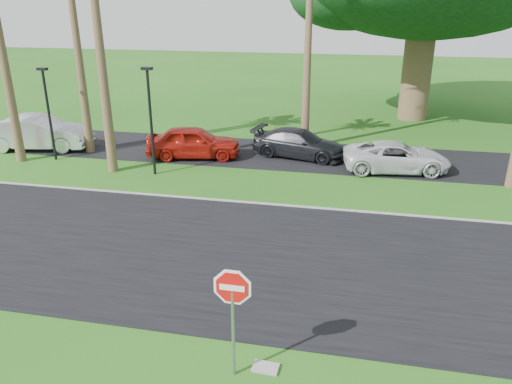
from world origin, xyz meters
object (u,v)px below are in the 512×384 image
object	(u,v)px
stop_sign_near	(233,302)
car_minivan	(396,157)
car_silver	(38,133)
car_dark	(299,144)
car_red	(194,142)

from	to	relation	value
stop_sign_near	car_minivan	distance (m)	14.66
stop_sign_near	car_silver	distance (m)	19.59
car_silver	car_dark	world-z (taller)	car_silver
stop_sign_near	car_silver	world-z (taller)	stop_sign_near
car_silver	car_dark	xyz separation A→B (m)	(13.18, 1.39, -0.19)
car_minivan	car_silver	bearing A→B (deg)	83.01
car_dark	car_silver	bearing A→B (deg)	108.13
car_red	car_minivan	distance (m)	9.50
stop_sign_near	car_minivan	xyz separation A→B (m)	(3.94, 14.08, -1.13)
stop_sign_near	car_dark	distance (m)	15.36
car_dark	car_minivan	xyz separation A→B (m)	(4.52, -1.23, -0.02)
car_silver	car_minivan	distance (m)	17.70
car_red	car_dark	world-z (taller)	car_red
car_red	stop_sign_near	bearing A→B (deg)	-170.39
car_silver	car_dark	size ratio (longest dim) A/B	1.13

